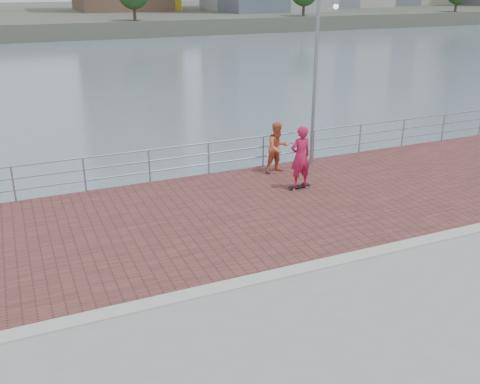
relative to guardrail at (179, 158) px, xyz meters
name	(u,v)px	position (x,y,z in m)	size (l,w,h in m)	color
water	(274,350)	(0.00, -7.00, -2.69)	(400.00, 400.00, 0.00)	slate
brick_lane	(217,216)	(0.00, -3.40, -0.68)	(40.00, 6.80, 0.02)	brown
curb	(276,275)	(0.00, -7.00, -0.66)	(40.00, 0.40, 0.06)	#B7B5AD
far_shore	(19,16)	(0.00, 115.50, -1.44)	(320.00, 95.00, 2.50)	#4C5142
guardrail	(179,158)	(0.00, 0.00, 0.00)	(39.06, 0.06, 1.13)	#8C9EA8
street_lamp	(324,42)	(4.75, -0.94, 3.61)	(0.44, 1.28, 6.06)	gray
skateboard	(299,186)	(3.16, -2.47, -0.61)	(0.74, 0.23, 0.08)	black
skateboarder	(300,156)	(3.16, -2.47, 0.38)	(0.71, 0.46, 1.94)	#C01947
bystander	(278,148)	(3.23, -0.80, 0.20)	(0.85, 0.66, 1.74)	#D7653F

